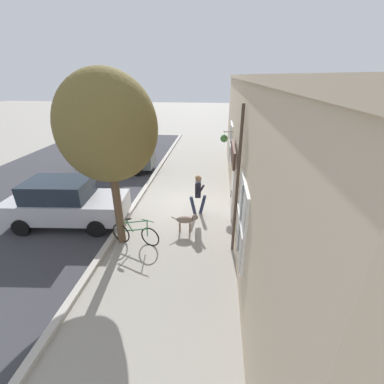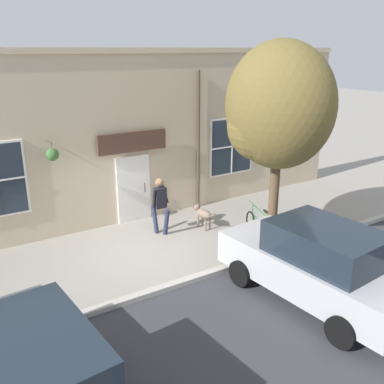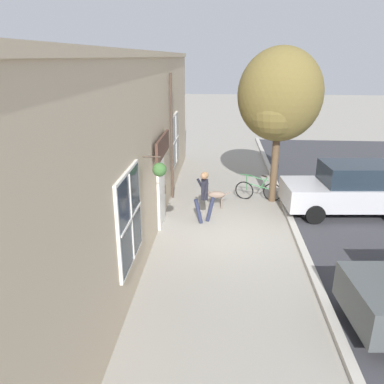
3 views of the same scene
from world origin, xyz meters
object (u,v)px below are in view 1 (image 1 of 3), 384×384
Objects in this scene: pedestrian_walking at (198,191)px; parked_car_nearest_curb at (116,156)px; street_tree_by_curb at (110,131)px; leaning_bicycle at (135,234)px; dog_on_leash at (187,220)px; parked_car_mid_block at (65,202)px.

pedestrian_walking is 0.39× the size of parked_car_nearest_curb.
street_tree_by_curb is 3.40m from leaning_bicycle.
pedestrian_walking is 4.16m from street_tree_by_curb.
dog_on_leash is at bearing 76.43° from pedestrian_walking.
leaning_bicycle is 0.39× the size of parked_car_nearest_curb.
dog_on_leash is (0.31, 1.28, -0.55)m from pedestrian_walking.
parked_car_mid_block is (-0.34, 5.93, 0.00)m from parked_car_nearest_curb.
leaning_bicycle is at bearing 162.56° from street_tree_by_curb.
street_tree_by_curb is 7.92m from parked_car_nearest_curb.
leaning_bicycle is (-0.48, 0.15, -3.36)m from street_tree_by_curb.
leaning_bicycle is 0.39× the size of parked_car_mid_block.
street_tree_by_curb is (2.09, 0.76, 3.26)m from dog_on_leash.
dog_on_leash is at bearing 178.34° from parked_car_mid_block.
street_tree_by_curb is 1.23× the size of parked_car_mid_block.
dog_on_leash is 0.19× the size of street_tree_by_curb.
parked_car_mid_block is at bearing -19.48° from leaning_bicycle.
parked_car_nearest_curb reaches higher than pedestrian_walking.
pedestrian_walking is 0.39× the size of parked_car_mid_block.
street_tree_by_curb is at bearing 20.08° from dog_on_leash.
parked_car_mid_block reaches higher than pedestrian_walking.
dog_on_leash is 0.23× the size of parked_car_nearest_curb.
street_tree_by_curb is 1.23× the size of parked_car_nearest_curb.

